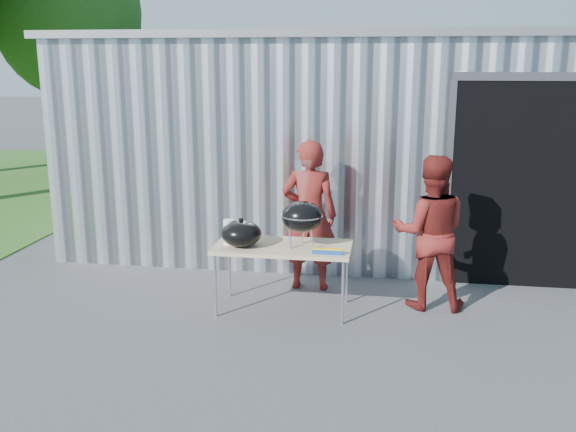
% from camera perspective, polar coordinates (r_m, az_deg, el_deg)
% --- Properties ---
extents(ground, '(80.00, 80.00, 0.00)m').
position_cam_1_polar(ground, '(6.92, -2.89, -9.57)').
color(ground, '#424244').
extents(building, '(8.20, 6.20, 3.10)m').
position_cam_1_polar(building, '(10.88, 6.79, 7.30)').
color(building, silver).
rests_on(building, ground).
extents(tree_far, '(3.56, 3.56, 5.89)m').
position_cam_1_polar(tree_far, '(17.15, -19.03, 16.66)').
color(tree_far, '#442D19').
rests_on(tree_far, ground).
extents(folding_table, '(1.50, 0.75, 0.75)m').
position_cam_1_polar(folding_table, '(7.07, -0.46, -2.94)').
color(folding_table, tan).
rests_on(folding_table, ground).
extents(kettle_grill, '(0.46, 0.46, 0.94)m').
position_cam_1_polar(kettle_grill, '(6.91, 1.26, 0.59)').
color(kettle_grill, black).
rests_on(kettle_grill, folding_table).
extents(grill_lid, '(0.44, 0.44, 0.32)m').
position_cam_1_polar(grill_lid, '(7.01, -4.17, -1.57)').
color(grill_lid, black).
rests_on(grill_lid, folding_table).
extents(paper_towels, '(0.12, 0.12, 0.28)m').
position_cam_1_polar(paper_towels, '(7.09, -5.27, -1.43)').
color(paper_towels, white).
rests_on(paper_towels, folding_table).
extents(white_tub, '(0.20, 0.15, 0.10)m').
position_cam_1_polar(white_tub, '(7.34, -4.45, -1.63)').
color(white_tub, white).
rests_on(white_tub, folding_table).
extents(foil_box, '(0.32, 0.05, 0.06)m').
position_cam_1_polar(foil_box, '(6.74, 3.54, -3.15)').
color(foil_box, navy).
rests_on(foil_box, folding_table).
extents(person_cook, '(0.67, 0.44, 1.83)m').
position_cam_1_polar(person_cook, '(7.71, 1.91, 0.05)').
color(person_cook, maroon).
rests_on(person_cook, ground).
extents(person_bystander, '(0.86, 0.68, 1.74)m').
position_cam_1_polar(person_bystander, '(7.30, 12.51, -1.44)').
color(person_bystander, maroon).
rests_on(person_bystander, ground).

